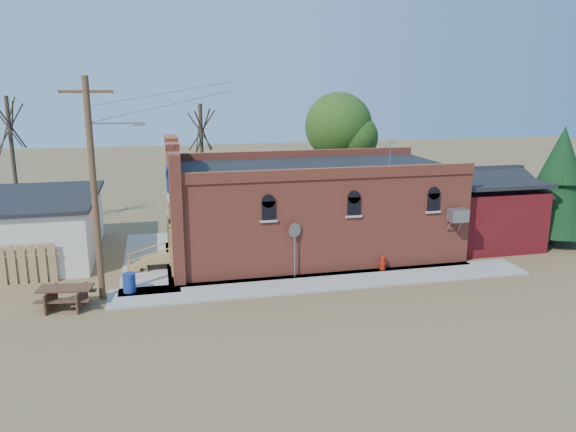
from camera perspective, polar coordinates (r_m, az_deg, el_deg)
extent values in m
plane|color=brown|center=(24.21, 1.32, -7.75)|extent=(120.00, 120.00, 0.00)
cube|color=#9E9991|center=(25.40, 4.11, -6.65)|extent=(19.00, 2.20, 0.08)
cube|color=#9E9991|center=(29.19, -13.81, -4.33)|extent=(2.60, 10.00, 0.08)
cube|color=#B24D36|center=(29.14, 2.45, 0.54)|extent=(14.00, 7.00, 4.50)
cube|color=black|center=(28.72, 2.50, 5.01)|extent=(13.80, 6.80, 0.12)
cube|color=#B24D36|center=(27.98, -11.48, 1.10)|extent=(0.50, 7.40, 5.80)
cube|color=navy|center=(26.58, -12.15, 2.84)|extent=(0.08, 1.10, 1.56)
cube|color=gray|center=(27.85, 16.88, 0.09)|extent=(0.85, 0.65, 0.60)
cube|color=#510E13|center=(33.08, 18.50, 0.25)|extent=(5.00, 6.00, 3.20)
cylinder|color=#4D391E|center=(23.58, -19.09, 2.31)|extent=(0.26, 0.26, 9.00)
cube|color=#4D391E|center=(23.19, -19.84, 11.80)|extent=(2.00, 0.12, 0.12)
cylinder|color=gray|center=(23.16, -17.36, 9.00)|extent=(1.80, 0.08, 0.08)
cube|color=gray|center=(23.12, -14.86, 9.03)|extent=(0.45, 0.22, 0.14)
cylinder|color=#433326|center=(35.31, -8.72, 5.14)|extent=(0.24, 0.24, 7.50)
cylinder|color=#433326|center=(37.11, -26.09, 4.71)|extent=(0.24, 0.24, 8.00)
cylinder|color=#433326|center=(37.65, 5.08, 4.82)|extent=(0.28, 0.28, 6.30)
sphere|color=#214012|center=(37.34, 5.17, 9.08)|extent=(4.40, 4.40, 4.40)
cylinder|color=#433326|center=(34.40, 25.37, -1.60)|extent=(0.30, 0.30, 1.20)
cone|color=black|center=(33.85, 25.84, 2.99)|extent=(3.60, 3.60, 5.50)
cone|color=black|center=(33.63, 26.12, 5.67)|extent=(2.41, 2.41, 3.00)
cylinder|color=#9E1609|center=(27.15, 9.57, -5.32)|extent=(0.37, 0.37, 0.06)
cylinder|color=#9E1609|center=(27.06, 9.60, -4.75)|extent=(0.25, 0.25, 0.51)
sphere|color=#9E1609|center=(26.98, 9.62, -4.22)|extent=(0.20, 0.20, 0.20)
cylinder|color=#9E1609|center=(26.95, 9.70, -4.82)|extent=(0.12, 0.13, 0.09)
cylinder|color=#9E1609|center=(27.01, 9.34, -4.77)|extent=(0.13, 0.12, 0.09)
cylinder|color=#9E1609|center=(27.11, 9.85, -4.72)|extent=(0.13, 0.12, 0.09)
cylinder|color=gray|center=(25.50, 0.68, -3.71)|extent=(0.06, 0.06, 2.30)
cylinder|color=gray|center=(25.19, 0.69, -1.45)|extent=(0.65, 0.31, 0.69)
cylinder|color=#B8110A|center=(25.23, 0.67, -1.42)|extent=(0.65, 0.31, 0.69)
cylinder|color=navy|center=(24.81, -15.83, -6.53)|extent=(0.61, 0.61, 0.82)
cube|color=#503020|center=(24.36, -23.16, -7.73)|extent=(0.28, 1.60, 0.80)
cube|color=#503020|center=(23.98, -20.00, -7.78)|extent=(0.28, 1.60, 0.80)
cube|color=#503020|center=(24.02, -21.68, -6.81)|extent=(2.17, 1.18, 0.07)
cube|color=#503020|center=(23.57, -22.02, -8.12)|extent=(2.09, 0.56, 0.06)
cube|color=#503020|center=(24.70, -21.21, -7.07)|extent=(2.09, 0.56, 0.06)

